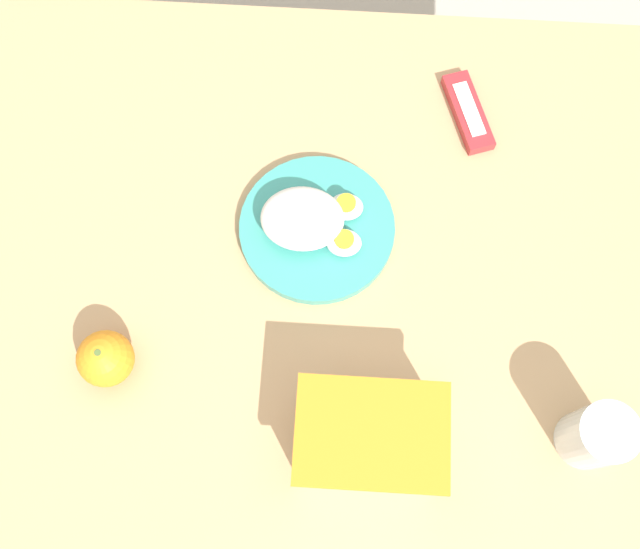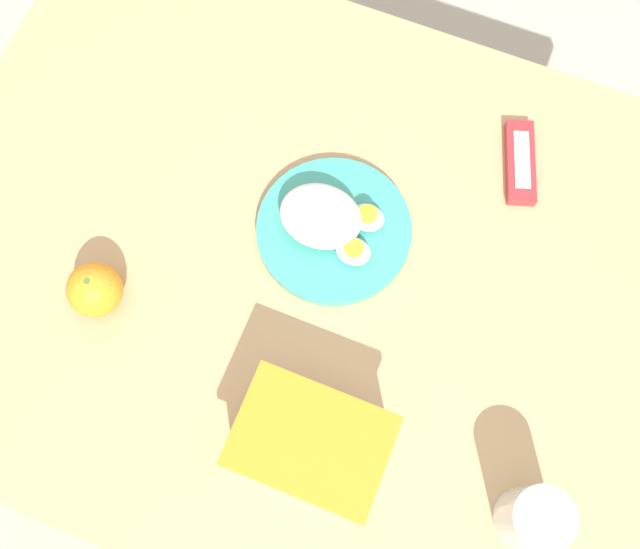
{
  "view_description": "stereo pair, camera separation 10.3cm",
  "coord_description": "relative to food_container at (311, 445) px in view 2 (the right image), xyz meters",
  "views": [
    {
      "loc": [
        -0.01,
        0.33,
        1.71
      ],
      "look_at": [
        0.01,
        0.01,
        0.74
      ],
      "focal_mm": 42.0,
      "sensor_mm": 36.0,
      "label": 1
    },
    {
      "loc": [
        -0.11,
        0.31,
        1.71
      ],
      "look_at": [
        0.01,
        0.01,
        0.74
      ],
      "focal_mm": 42.0,
      "sensor_mm": 36.0,
      "label": 2
    }
  ],
  "objects": [
    {
      "name": "ground_plane",
      "position": [
        0.07,
        -0.23,
        -0.75
      ],
      "size": [
        10.0,
        10.0,
        0.0
      ],
      "primitive_type": "plane",
      "color": "#B2A899"
    },
    {
      "name": "table",
      "position": [
        0.07,
        -0.23,
        -0.14
      ],
      "size": [
        1.22,
        0.89,
        0.71
      ],
      "color": "tan",
      "rests_on": "ground_plane"
    },
    {
      "name": "food_container",
      "position": [
        0.0,
        0.0,
        0.0
      ],
      "size": [
        0.19,
        0.13,
        0.1
      ],
      "color": "white",
      "rests_on": "table"
    },
    {
      "name": "orange_fruit",
      "position": [
        0.35,
        -0.08,
        -0.01
      ],
      "size": [
        0.08,
        0.08,
        0.08
      ],
      "color": "orange",
      "rests_on": "table"
    },
    {
      "name": "rice_plate",
      "position": [
        0.09,
        -0.29,
        -0.02
      ],
      "size": [
        0.22,
        0.22,
        0.07
      ],
      "color": "teal",
      "rests_on": "table"
    },
    {
      "name": "candy_bar",
      "position": [
        -0.13,
        -0.5,
        -0.04
      ],
      "size": [
        0.08,
        0.14,
        0.02
      ],
      "color": "#B7282D",
      "rests_on": "table"
    },
    {
      "name": "drinking_glass",
      "position": [
        -0.28,
        -0.02,
        0.01
      ],
      "size": [
        0.08,
        0.08,
        0.11
      ],
      "color": "silver",
      "rests_on": "table"
    }
  ]
}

